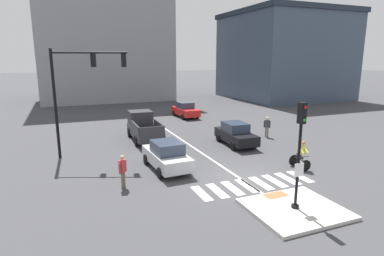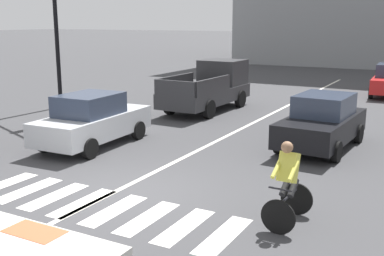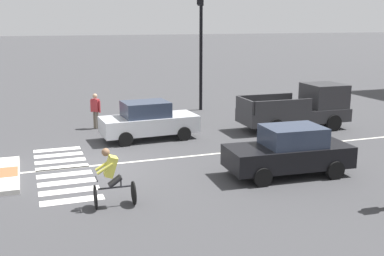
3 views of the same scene
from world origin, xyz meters
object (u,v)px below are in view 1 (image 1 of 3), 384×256
object	(u,v)px
signal_pole	(300,146)
car_silver_westbound_near	(167,155)
cyclist	(301,154)
pedestrian_at_curb_left	(123,169)
pickup_truck_charcoal_westbound_far	(143,127)
traffic_light_mast	(77,84)
pedestrian_waiting_far_side	(267,125)
car_red_eastbound_distant	(185,110)
car_black_eastbound_mid	(236,134)

from	to	relation	value
signal_pole	car_silver_westbound_near	bearing A→B (deg)	115.94
signal_pole	cyclist	xyz separation A→B (m)	(3.75, 4.09, -1.94)
pedestrian_at_curb_left	pickup_truck_charcoal_westbound_far	bearing A→B (deg)	70.56
traffic_light_mast	pedestrian_waiting_far_side	size ratio (longest dim) A/B	4.08
car_red_eastbound_distant	cyclist	xyz separation A→B (m)	(0.21, -17.98, 0.06)
traffic_light_mast	cyclist	bearing A→B (deg)	-30.94
car_red_eastbound_distant	signal_pole	bearing A→B (deg)	-99.10
cyclist	pedestrian_at_curb_left	world-z (taller)	cyclist
car_silver_westbound_near	pedestrian_at_curb_left	distance (m)	3.35
car_red_eastbound_distant	car_silver_westbound_near	bearing A→B (deg)	-114.59
pickup_truck_charcoal_westbound_far	pedestrian_waiting_far_side	world-z (taller)	pickup_truck_charcoal_westbound_far
pickup_truck_charcoal_westbound_far	pedestrian_waiting_far_side	size ratio (longest dim) A/B	3.08
car_black_eastbound_mid	pedestrian_waiting_far_side	bearing A→B (deg)	17.33
pedestrian_at_curb_left	pedestrian_waiting_far_side	distance (m)	13.98
traffic_light_mast	pedestrian_at_curb_left	xyz separation A→B (m)	(1.58, -5.87, -3.71)
car_red_eastbound_distant	pedestrian_at_curb_left	size ratio (longest dim) A/B	2.50
pedestrian_at_curb_left	car_red_eastbound_distant	bearing A→B (deg)	60.14
car_red_eastbound_distant	pedestrian_waiting_far_side	size ratio (longest dim) A/B	2.50
traffic_light_mast	pedestrian_waiting_far_side	distance (m)	14.67
signal_pole	traffic_light_mast	size ratio (longest dim) A/B	0.65
signal_pole	cyclist	size ratio (longest dim) A/B	2.62
car_black_eastbound_mid	pedestrian_at_curb_left	xyz separation A→B (m)	(-9.11, -4.97, 0.17)
pickup_truck_charcoal_westbound_far	pedestrian_at_curb_left	world-z (taller)	pickup_truck_charcoal_westbound_far
pedestrian_waiting_far_side	signal_pole	bearing A→B (deg)	-119.84
car_black_eastbound_mid	pedestrian_at_curb_left	world-z (taller)	pedestrian_at_curb_left
car_red_eastbound_distant	pedestrian_waiting_far_side	distance (m)	11.26
signal_pole	pedestrian_at_curb_left	distance (m)	8.24
traffic_light_mast	cyclist	world-z (taller)	traffic_light_mast
pedestrian_at_curb_left	pedestrian_waiting_far_side	world-z (taller)	same
car_black_eastbound_mid	pickup_truck_charcoal_westbound_far	xyz separation A→B (m)	(-5.87, 4.22, 0.17)
pedestrian_at_curb_left	car_black_eastbound_mid	bearing A→B (deg)	28.59
pickup_truck_charcoal_westbound_far	pedestrian_waiting_far_side	bearing A→B (deg)	-18.48
traffic_light_mast	pickup_truck_charcoal_westbound_far	size ratio (longest dim) A/B	1.32
signal_pole	car_red_eastbound_distant	size ratio (longest dim) A/B	1.06
traffic_light_mast	car_red_eastbound_distant	world-z (taller)	traffic_light_mast
car_black_eastbound_mid	pickup_truck_charcoal_westbound_far	world-z (taller)	pickup_truck_charcoal_westbound_far
car_red_eastbound_distant	pedestrian_at_curb_left	distance (m)	19.54
car_silver_westbound_near	pickup_truck_charcoal_westbound_far	bearing A→B (deg)	86.63
car_silver_westbound_near	pedestrian_at_curb_left	size ratio (longest dim) A/B	2.50
car_silver_westbound_near	pedestrian_at_curb_left	bearing A→B (deg)	-146.96
cyclist	pedestrian_waiting_far_side	distance (m)	7.58
signal_pole	pedestrian_waiting_far_side	xyz separation A→B (m)	(6.41, 11.18, -1.82)
pedestrian_at_curb_left	car_silver_westbound_near	bearing A→B (deg)	33.04
signal_pole	car_black_eastbound_mid	xyz separation A→B (m)	(2.92, 10.09, -2.00)
car_silver_westbound_near	car_red_eastbound_distant	world-z (taller)	same
car_black_eastbound_mid	cyclist	distance (m)	6.06
signal_pole	pickup_truck_charcoal_westbound_far	world-z (taller)	signal_pole
signal_pole	pickup_truck_charcoal_westbound_far	bearing A→B (deg)	101.64
car_silver_westbound_near	car_black_eastbound_mid	xyz separation A→B (m)	(6.30, 3.14, 0.00)
signal_pole	traffic_light_mast	xyz separation A→B (m)	(-7.77, 10.99, 1.89)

